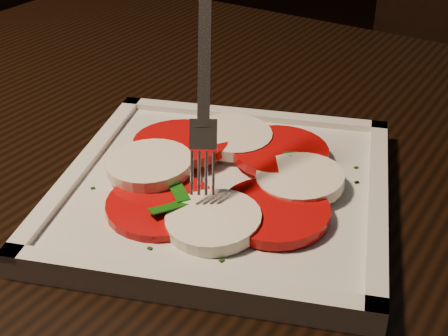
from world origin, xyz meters
TOP-DOWN VIEW (x-y plane):
  - table at (0.17, -0.13)m, footprint 1.22×0.83m
  - chair at (0.15, 0.65)m, footprint 0.48×0.48m
  - plate at (0.14, -0.21)m, footprint 0.34×0.34m
  - caprese_salad at (0.14, -0.21)m, footprint 0.21×0.22m
  - fork at (0.13, -0.21)m, footprint 0.08×0.10m

SIDE VIEW (x-z plane):
  - chair at x=0.15m, z-range 0.07..1.00m
  - table at x=0.17m, z-range 0.28..1.03m
  - plate at x=0.14m, z-range 0.75..0.76m
  - caprese_salad at x=0.14m, z-range 0.76..0.78m
  - fork at x=0.13m, z-range 0.78..0.95m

